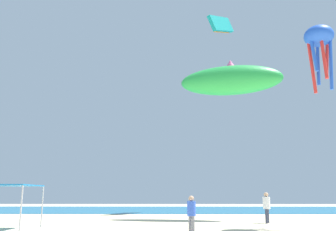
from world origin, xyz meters
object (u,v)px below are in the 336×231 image
object	(u,v)px
canopy_tent	(7,187)
kite_parafoil_teal	(221,25)
kite_inflatable_green	(231,80)
person_rightmost	(191,211)
person_central	(267,205)
kite_octopus_blue	(319,39)

from	to	relation	value
canopy_tent	kite_parafoil_teal	xyz separation A→B (m)	(13.73, 18.36, 17.69)
kite_parafoil_teal	kite_inflatable_green	bearing A→B (deg)	25.34
person_rightmost	kite_parafoil_teal	world-z (taller)	kite_parafoil_teal
person_central	kite_parafoil_teal	size ratio (longest dim) A/B	0.37
canopy_tent	kite_octopus_blue	bearing A→B (deg)	4.43
person_central	kite_inflatable_green	world-z (taller)	kite_inflatable_green
canopy_tent	kite_inflatable_green	xyz separation A→B (m)	(12.91, 8.27, 8.23)
kite_octopus_blue	canopy_tent	bearing A→B (deg)	-22.52
canopy_tent	person_central	distance (m)	14.82
person_rightmost	kite_inflatable_green	size ratio (longest dim) A/B	0.20
person_rightmost	kite_octopus_blue	size ratio (longest dim) A/B	0.41
person_central	kite_parafoil_teal	world-z (taller)	kite_parafoil_teal
kite_inflatable_green	person_rightmost	bearing A→B (deg)	-97.53
person_central	kite_octopus_blue	distance (m)	10.36
person_central	canopy_tent	bearing A→B (deg)	-46.98
person_central	kite_octopus_blue	size ratio (longest dim) A/B	0.46
person_central	kite_inflatable_green	xyz separation A→B (m)	(-1.24, 3.98, 9.23)
canopy_tent	kite_inflatable_green	bearing A→B (deg)	32.63
kite_octopus_blue	kite_inflatable_green	size ratio (longest dim) A/B	0.49
kite_inflatable_green	kite_octopus_blue	bearing A→B (deg)	-46.92
person_rightmost	kite_parafoil_teal	xyz separation A→B (m)	(4.47, 20.06, 18.80)
person_central	person_rightmost	distance (m)	7.74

